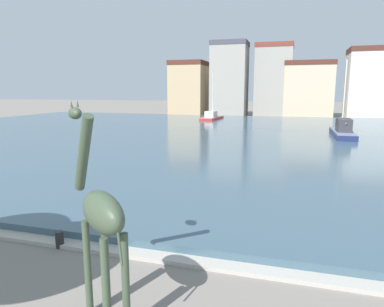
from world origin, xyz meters
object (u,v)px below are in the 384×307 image
Objects in this scene: sailboat_navy at (342,132)px; mooring_bollard at (60,239)px; sailboat_red at (213,118)px; giraffe_statue at (101,214)px.

mooring_bollard is at bearing -111.82° from sailboat_navy.
sailboat_red reaches higher than mooring_bollard.
sailboat_navy is at bearing 68.18° from mooring_bollard.
sailboat_red is 0.87× the size of sailboat_navy.
giraffe_statue is at bearing -40.15° from mooring_bollard.
giraffe_statue is at bearing -79.70° from sailboat_red.
giraffe_statue is 4.37m from mooring_bollard.
mooring_bollard is (-10.89, -27.21, -0.41)m from sailboat_navy.
mooring_bollard is (5.26, -42.83, -0.27)m from sailboat_red.
sailboat_navy is at bearing -44.05° from sailboat_red.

